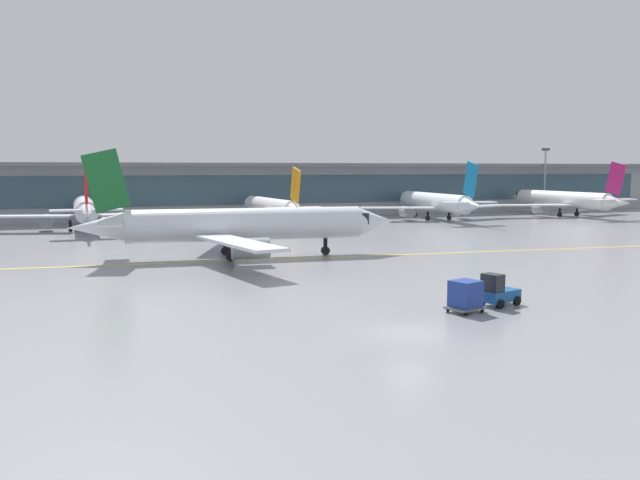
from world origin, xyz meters
name	(u,v)px	position (x,y,z in m)	size (l,w,h in m)	color
ground_plane	(410,333)	(0.00, 0.00, 0.00)	(400.00, 400.00, 0.00)	gray
taxiway_centreline_stripe	(252,260)	(-1.09, 29.78, 0.00)	(110.00, 0.36, 0.01)	yellow
terminal_concourse	(180,190)	(0.00, 85.24, 4.92)	(210.63, 11.00, 9.60)	#9EA3A8
gate_airplane_2	(85,209)	(-15.74, 67.71, 2.94)	(27.55, 29.55, 9.81)	silver
gate_airplane_3	(271,207)	(11.44, 67.26, 2.67)	(24.94, 26.85, 8.89)	white
gate_airplane_4	(435,202)	(40.17, 67.02, 2.94)	(27.46, 29.56, 9.79)	white
gate_airplane_5	(563,200)	(66.47, 66.43, 2.94)	(27.52, 29.60, 9.81)	white
taxiing_regional_jet	(242,225)	(-1.50, 31.82, 3.15)	(31.77, 29.41, 10.52)	silver
baggage_tug	(498,292)	(8.47, 4.22, 0.89)	(2.90, 2.24, 2.10)	#194C8C
cargo_dolly_lead	(465,295)	(5.51, 3.29, 1.05)	(2.48, 2.16, 1.94)	#595B60
apron_light_mast_1	(545,177)	(71.63, 78.13, 7.02)	(1.80, 0.36, 12.69)	gray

